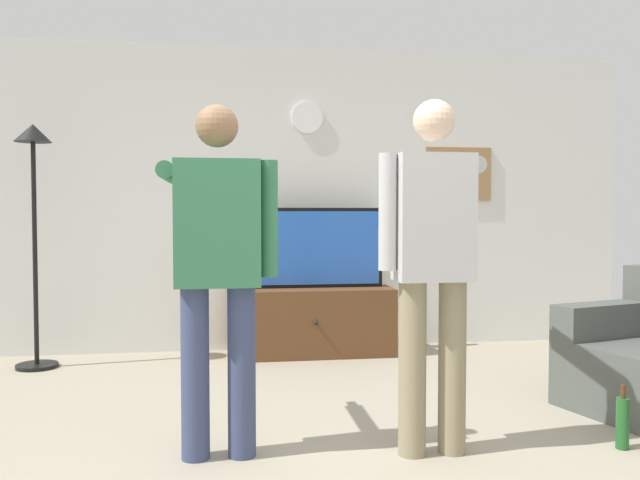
% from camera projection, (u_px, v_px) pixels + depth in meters
% --- Properties ---
extents(ground_plane, '(8.40, 8.40, 0.00)m').
position_uv_depth(ground_plane, '(346.00, 476.00, 3.02)').
color(ground_plane, '#9E937F').
extents(back_wall, '(6.40, 0.10, 2.70)m').
position_uv_depth(back_wall, '(285.00, 199.00, 5.88)').
color(back_wall, silver).
rests_on(back_wall, ground_plane).
extents(tv_stand, '(1.40, 0.51, 0.58)m').
position_uv_depth(tv_stand, '(312.00, 321.00, 5.60)').
color(tv_stand, brown).
rests_on(tv_stand, ground_plane).
extents(television, '(1.26, 0.07, 0.69)m').
position_uv_depth(television, '(311.00, 248.00, 5.62)').
color(television, black).
rests_on(television, tv_stand).
extents(wall_clock, '(0.28, 0.03, 0.28)m').
position_uv_depth(wall_clock, '(307.00, 118.00, 5.82)').
color(wall_clock, white).
extents(framed_picture, '(0.63, 0.04, 0.49)m').
position_uv_depth(framed_picture, '(458.00, 174.00, 6.05)').
color(framed_picture, '#997047').
extents(floor_lamp, '(0.32, 0.32, 1.92)m').
position_uv_depth(floor_lamp, '(34.00, 194.00, 5.08)').
color(floor_lamp, black).
rests_on(floor_lamp, ground_plane).
extents(person_standing_nearer_lamp, '(0.60, 0.78, 1.75)m').
position_uv_depth(person_standing_nearer_lamp, '(218.00, 258.00, 3.22)').
color(person_standing_nearer_lamp, '#384266').
rests_on(person_standing_nearer_lamp, ground_plane).
extents(person_standing_nearer_couch, '(0.56, 0.78, 1.79)m').
position_uv_depth(person_standing_nearer_couch, '(432.00, 255.00, 3.27)').
color(person_standing_nearer_couch, gray).
rests_on(person_standing_nearer_couch, ground_plane).
extents(beverage_bottle, '(0.07, 0.07, 0.34)m').
position_uv_depth(beverage_bottle, '(623.00, 422.00, 3.36)').
color(beverage_bottle, '#1E5923').
rests_on(beverage_bottle, ground_plane).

